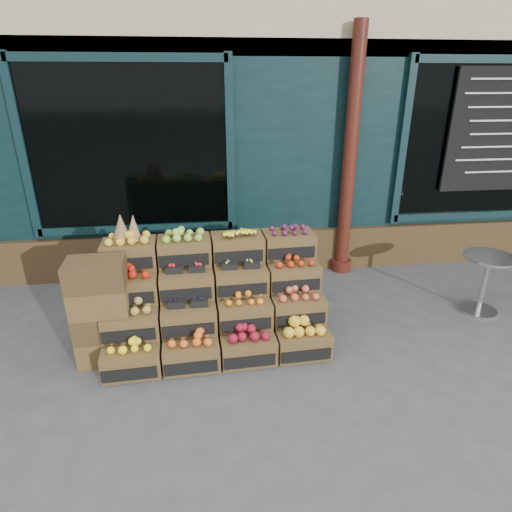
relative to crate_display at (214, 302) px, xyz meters
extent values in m
plane|color=#444447|center=(0.65, -0.54, -0.42)|extent=(60.00, 60.00, 0.00)
cube|color=black|center=(0.65, 4.66, 1.98)|extent=(12.00, 6.00, 4.80)
cube|color=black|center=(0.65, 1.71, 1.08)|extent=(12.00, 0.12, 3.00)
cube|color=#412F1A|center=(0.65, 1.64, -0.12)|extent=(12.00, 0.18, 0.60)
cube|color=black|center=(-0.95, 1.64, 1.33)|extent=(2.40, 0.06, 2.00)
cube|color=black|center=(3.85, 1.64, 1.33)|extent=(2.40, 0.06, 2.00)
cylinder|color=#43170F|center=(1.85, 1.51, 1.18)|extent=(0.18, 0.18, 3.20)
cube|color=black|center=(3.85, 1.56, 1.48)|extent=(1.30, 0.04, 1.60)
cube|color=brown|center=(-0.80, -0.48, -0.29)|extent=(0.55, 0.39, 0.26)
cube|color=black|center=(-0.79, -0.67, -0.31)|extent=(0.49, 0.04, 0.12)
cube|color=yellow|center=(-0.80, -0.48, -0.11)|extent=(0.44, 0.30, 0.08)
cube|color=brown|center=(-0.25, -0.45, -0.29)|extent=(0.55, 0.39, 0.26)
cube|color=black|center=(-0.24, -0.65, -0.31)|extent=(0.49, 0.04, 0.12)
cube|color=orange|center=(-0.25, -0.45, -0.11)|extent=(0.44, 0.30, 0.09)
cube|color=brown|center=(0.30, -0.43, -0.29)|extent=(0.55, 0.39, 0.26)
cube|color=black|center=(0.31, -0.62, -0.31)|extent=(0.49, 0.04, 0.12)
cube|color=maroon|center=(0.30, -0.43, -0.11)|extent=(0.44, 0.30, 0.10)
cube|color=brown|center=(0.85, -0.40, -0.29)|extent=(0.55, 0.39, 0.26)
cube|color=black|center=(0.86, -0.60, -0.31)|extent=(0.49, 0.04, 0.12)
cube|color=gold|center=(0.85, -0.40, -0.09)|extent=(0.44, 0.30, 0.12)
cube|color=brown|center=(-0.81, -0.25, -0.02)|extent=(0.55, 0.39, 0.26)
cube|color=black|center=(-0.80, -0.45, -0.05)|extent=(0.49, 0.04, 0.12)
cube|color=#9E8B42|center=(-0.81, -0.25, 0.15)|extent=(0.44, 0.30, 0.09)
cube|color=brown|center=(-0.26, -0.23, -0.02)|extent=(0.55, 0.39, 0.26)
cube|color=black|center=(-0.25, -0.42, -0.05)|extent=(0.49, 0.04, 0.12)
cube|color=black|center=(-0.26, -0.23, 0.12)|extent=(0.44, 0.30, 0.03)
cube|color=brown|center=(0.29, -0.20, -0.02)|extent=(0.55, 0.39, 0.26)
cube|color=black|center=(0.30, -0.40, -0.05)|extent=(0.49, 0.04, 0.12)
cube|color=orange|center=(0.29, -0.20, 0.14)|extent=(0.44, 0.30, 0.07)
cube|color=brown|center=(0.84, -0.18, -0.02)|extent=(0.55, 0.39, 0.26)
cube|color=black|center=(0.85, -0.37, -0.05)|extent=(0.49, 0.04, 0.12)
cube|color=#D44F38|center=(0.84, -0.18, 0.15)|extent=(0.44, 0.30, 0.08)
cube|color=brown|center=(-0.82, -0.03, 0.24)|extent=(0.55, 0.39, 0.26)
cube|color=black|center=(-0.81, -0.23, 0.21)|extent=(0.49, 0.04, 0.12)
cube|color=#A91D0A|center=(-0.82, -0.03, 0.42)|extent=(0.44, 0.30, 0.09)
cube|color=brown|center=(-0.27, 0.00, 0.24)|extent=(0.55, 0.39, 0.26)
cube|color=black|center=(-0.26, -0.20, 0.21)|extent=(0.49, 0.04, 0.12)
cube|color=red|center=(-0.27, 0.00, 0.39)|extent=(0.44, 0.30, 0.04)
cube|color=brown|center=(0.28, 0.02, 0.24)|extent=(0.55, 0.39, 0.26)
cube|color=black|center=(0.29, -0.17, 0.21)|extent=(0.49, 0.04, 0.12)
cube|color=#99D34E|center=(0.28, 0.02, 0.39)|extent=(0.44, 0.30, 0.03)
cube|color=brown|center=(0.83, 0.05, 0.24)|extent=(0.55, 0.39, 0.26)
cube|color=black|center=(0.84, -0.15, 0.21)|extent=(0.49, 0.04, 0.12)
cube|color=#AF260E|center=(0.83, 0.05, 0.41)|extent=(0.44, 0.30, 0.08)
cube|color=brown|center=(-0.83, 0.19, 0.51)|extent=(0.55, 0.39, 0.26)
cube|color=black|center=(-0.82, 0.00, 0.48)|extent=(0.49, 0.04, 0.12)
cube|color=gold|center=(-0.83, 0.19, 0.68)|extent=(0.44, 0.30, 0.09)
cube|color=brown|center=(-0.28, 0.22, 0.51)|extent=(0.55, 0.39, 0.26)
cube|color=black|center=(-0.27, 0.02, 0.48)|extent=(0.49, 0.04, 0.12)
cube|color=#84BE39|center=(-0.28, 0.22, 0.68)|extent=(0.44, 0.30, 0.09)
cube|color=brown|center=(0.27, 0.24, 0.51)|extent=(0.55, 0.39, 0.26)
cube|color=black|center=(0.28, 0.05, 0.48)|extent=(0.49, 0.04, 0.12)
cube|color=yellow|center=(0.27, 0.24, 0.68)|extent=(0.44, 0.30, 0.08)
cube|color=brown|center=(0.82, 0.27, 0.51)|extent=(0.55, 0.39, 0.26)
cube|color=black|center=(0.83, 0.07, 0.48)|extent=(0.49, 0.04, 0.12)
cube|color=#4C163A|center=(0.82, 0.27, 0.67)|extent=(0.44, 0.30, 0.07)
cube|color=#412F1A|center=(0.02, -0.22, -0.29)|extent=(2.19, 0.47, 0.26)
cube|color=#412F1A|center=(0.01, 0.01, -0.16)|extent=(2.19, 0.47, 0.53)
cube|color=#412F1A|center=(0.00, 0.23, -0.02)|extent=(2.19, 0.47, 0.79)
cone|color=olive|center=(-0.88, 0.19, 0.79)|extent=(0.18, 0.18, 0.30)
cone|color=olive|center=(-0.77, 0.23, 0.77)|extent=(0.16, 0.16, 0.26)
cube|color=brown|center=(-1.07, -0.23, -0.29)|extent=(0.54, 0.39, 0.26)
cube|color=#412F1A|center=(-1.07, -0.23, -0.03)|extent=(0.54, 0.39, 0.26)
cube|color=brown|center=(-1.07, -0.23, 0.24)|extent=(0.54, 0.39, 0.26)
cube|color=#412F1A|center=(-1.07, -0.23, 0.50)|extent=(0.54, 0.39, 0.26)
cylinder|color=#B5B7BC|center=(3.12, 0.16, -0.41)|extent=(0.42, 0.42, 0.03)
cylinder|color=#B5B7BC|center=(3.12, 0.16, -0.07)|extent=(0.06, 0.06, 0.68)
cylinder|color=#B5B7BC|center=(3.12, 0.16, 0.28)|extent=(0.57, 0.57, 0.03)
imported|color=#19582B|center=(-1.38, 2.38, 0.68)|extent=(0.82, 0.54, 2.21)
camera|label=1|loc=(-0.06, -3.91, 2.16)|focal=30.00mm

